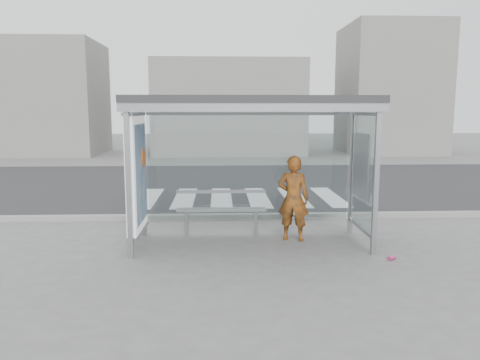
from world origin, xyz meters
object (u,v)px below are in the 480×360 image
at_px(bench, 221,209).
at_px(soda_can, 392,258).
at_px(person, 293,198).
at_px(bus_shelter, 230,133).

height_order(bench, soda_can, bench).
height_order(person, bench, person).
bearing_deg(bus_shelter, soda_can, -22.62).
distance_m(bus_shelter, bench, 1.56).
xyz_separation_m(bench, soda_can, (2.72, -1.59, -0.49)).
relative_size(bench, soda_can, 12.87).
bearing_deg(bench, bus_shelter, -73.76).
xyz_separation_m(person, soda_can, (1.40, -1.25, -0.75)).
distance_m(bus_shelter, soda_can, 3.40).
height_order(bus_shelter, bench, bus_shelter).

